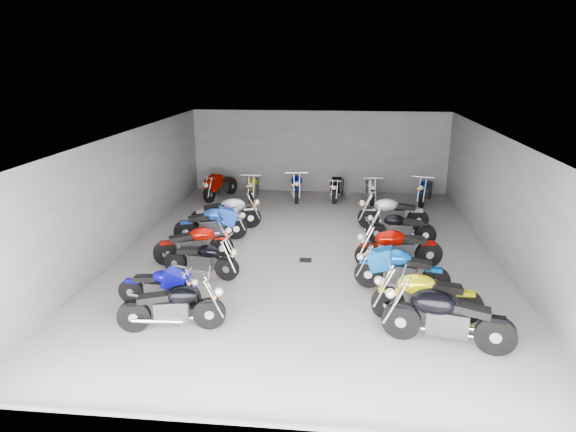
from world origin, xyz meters
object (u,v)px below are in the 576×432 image
object	(u,v)px
motorcycle_right_c	(401,270)
motorcycle_back_f	(426,190)
motorcycle_left_b	(160,287)
motorcycle_left_f	(227,213)
motorcycle_right_e	(400,228)
motorcycle_left_a	(173,306)
motorcycle_left_c	(202,259)
motorcycle_left_d	(195,244)
motorcycle_right_b	(426,296)
motorcycle_back_d	(338,187)
motorcycle_back_e	(370,189)
motorcycle_back_a	(220,186)
motorcycle_right_f	(392,213)
motorcycle_back_c	(297,186)
motorcycle_back_b	(254,187)
motorcycle_left_e	(212,224)
motorcycle_right_d	(398,248)
motorcycle_right_a	(446,317)

from	to	relation	value
motorcycle_right_c	motorcycle_back_f	size ratio (longest dim) A/B	1.07
motorcycle_left_b	motorcycle_left_f	bearing A→B (deg)	-177.55
motorcycle_right_c	motorcycle_right_e	xyz separation A→B (m)	(0.33, 3.20, -0.04)
motorcycle_left_a	motorcycle_left_c	world-z (taller)	motorcycle_left_a
motorcycle_left_d	motorcycle_back_f	world-z (taller)	motorcycle_left_d
motorcycle_left_d	motorcycle_right_b	distance (m)	6.08
motorcycle_left_f	motorcycle_back_d	xyz separation A→B (m)	(3.39, 3.98, -0.07)
motorcycle_back_e	motorcycle_back_f	world-z (taller)	motorcycle_back_f
motorcycle_back_a	motorcycle_right_f	bearing A→B (deg)	174.28
motorcycle_left_d	motorcycle_right_b	size ratio (longest dim) A/B	0.89
motorcycle_left_f	motorcycle_right_b	size ratio (longest dim) A/B	0.97
motorcycle_left_c	motorcycle_back_c	world-z (taller)	motorcycle_back_c
motorcycle_right_e	motorcycle_back_b	xyz separation A→B (m)	(-5.00, 4.55, -0.01)
motorcycle_left_a	motorcycle_back_d	distance (m)	10.67
motorcycle_left_e	motorcycle_back_b	distance (m)	4.84
motorcycle_right_e	motorcycle_back_f	world-z (taller)	motorcycle_back_f
motorcycle_left_d	motorcycle_back_f	xyz separation A→B (m)	(6.85, 6.52, -0.00)
motorcycle_left_f	motorcycle_right_b	world-z (taller)	motorcycle_right_b
motorcycle_left_d	motorcycle_right_b	world-z (taller)	motorcycle_right_b
motorcycle_back_c	motorcycle_left_c	bearing A→B (deg)	72.86
motorcycle_left_d	motorcycle_right_d	size ratio (longest dim) A/B	0.89
motorcycle_right_c	motorcycle_back_e	distance (m)	7.83
motorcycle_right_b	motorcycle_right_e	xyz separation A→B (m)	(-0.03, 4.57, -0.06)
motorcycle_left_a	motorcycle_left_d	size ratio (longest dim) A/B	1.05
motorcycle_back_c	motorcycle_right_c	bearing A→B (deg)	106.14
motorcycle_right_f	motorcycle_back_e	distance (m)	3.32
motorcycle_left_d	motorcycle_left_f	world-z (taller)	motorcycle_left_f
motorcycle_back_e	motorcycle_back_d	bearing A→B (deg)	-9.85
motorcycle_left_e	motorcycle_left_f	size ratio (longest dim) A/B	0.96
motorcycle_left_b	motorcycle_right_d	world-z (taller)	motorcycle_right_d
motorcycle_left_f	motorcycle_back_b	xyz separation A→B (m)	(0.21, 3.76, -0.06)
motorcycle_left_f	motorcycle_back_a	distance (m)	3.82
motorcycle_left_f	motorcycle_right_d	distance (m)	5.60
motorcycle_left_b	motorcycle_back_f	distance (m)	11.40
motorcycle_right_e	motorcycle_back_b	bearing A→B (deg)	48.70
motorcycle_right_a	motorcycle_back_f	world-z (taller)	motorcycle_right_a
motorcycle_back_f	motorcycle_left_d	bearing A→B (deg)	62.31
motorcycle_back_c	motorcycle_left_b	bearing A→B (deg)	72.04
motorcycle_left_b	motorcycle_right_b	world-z (taller)	motorcycle_right_b
motorcycle_left_d	motorcycle_left_f	bearing A→B (deg)	153.10
motorcycle_left_d	motorcycle_right_e	size ratio (longest dim) A/B	1.00
motorcycle_left_d	motorcycle_right_d	distance (m)	5.21
motorcycle_right_c	motorcycle_back_a	distance (m)	9.70
motorcycle_left_e	motorcycle_right_e	bearing A→B (deg)	75.10
motorcycle_left_c	motorcycle_back_e	size ratio (longest dim) A/B	1.02
motorcycle_left_e	motorcycle_right_b	xyz separation A→B (m)	(5.45, -4.29, 0.02)
motorcycle_left_f	motorcycle_left_d	bearing A→B (deg)	-22.96
motorcycle_right_b	motorcycle_back_d	size ratio (longest dim) A/B	1.15
motorcycle_right_e	motorcycle_back_a	size ratio (longest dim) A/B	0.99
motorcycle_back_b	motorcycle_back_c	xyz separation A→B (m)	(1.63, 0.14, 0.05)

